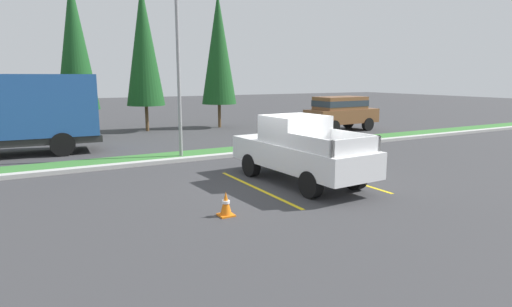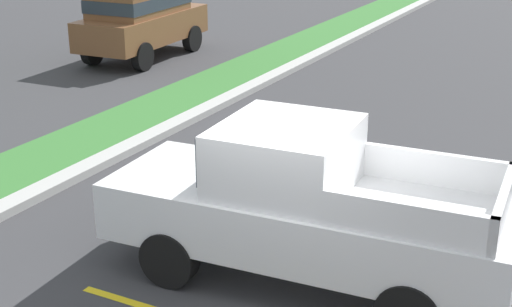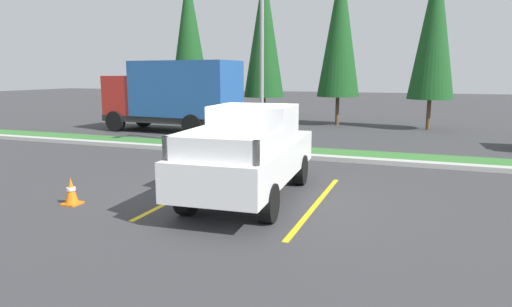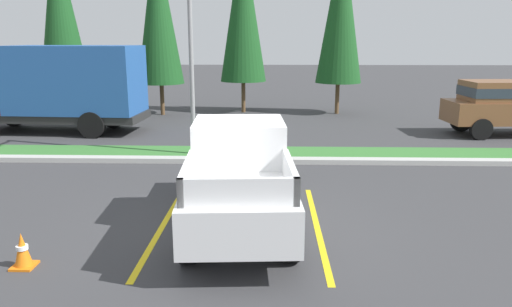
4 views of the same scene
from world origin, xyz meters
name	(u,v)px [view 2 (image 2 of 4)]	position (x,y,z in m)	size (l,w,h in m)	color
ground_plane	(284,296)	(0.00, 0.00, 0.00)	(120.00, 120.00, 0.00)	#38383A
parking_line_far	(347,232)	(2.07, -0.06, 0.00)	(0.12, 4.80, 0.01)	yellow
pickup_truck_main	(303,206)	(0.52, -0.01, 1.04)	(2.22, 5.33, 2.10)	black
suv_distant	(141,17)	(10.22, 9.55, 1.24)	(4.69, 2.14, 2.10)	black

